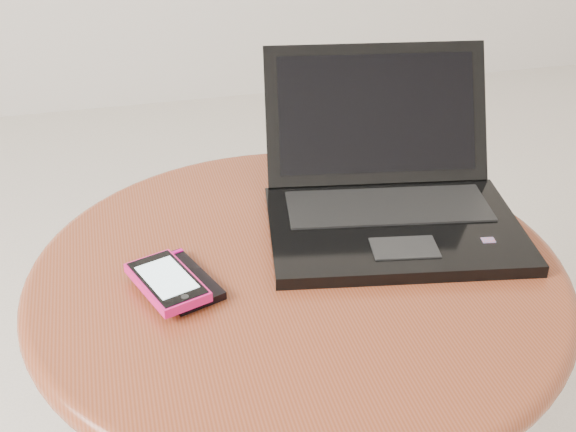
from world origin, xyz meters
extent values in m
cylinder|color=#592E1B|center=(-0.02, 0.09, 0.26)|extent=(0.10, 0.10, 0.46)
cylinder|color=maroon|center=(-0.02, 0.09, 0.51)|extent=(0.63, 0.63, 0.03)
torus|color=maroon|center=(-0.02, 0.09, 0.51)|extent=(0.66, 0.66, 0.03)
cube|color=black|center=(0.12, 0.13, 0.53)|extent=(0.35, 0.27, 0.02)
cube|color=black|center=(0.12, 0.17, 0.54)|extent=(0.28, 0.14, 0.00)
cube|color=black|center=(0.11, 0.07, 0.54)|extent=(0.09, 0.06, 0.00)
cube|color=red|center=(0.21, 0.06, 0.54)|extent=(0.02, 0.01, 0.00)
cube|color=black|center=(0.14, 0.28, 0.62)|extent=(0.32, 0.15, 0.18)
cube|color=black|center=(0.14, 0.28, 0.63)|extent=(0.29, 0.12, 0.15)
cube|color=black|center=(-0.16, 0.09, 0.53)|extent=(0.09, 0.12, 0.01)
cube|color=#C50773|center=(-0.18, 0.13, 0.53)|extent=(0.06, 0.03, 0.00)
cube|color=#DB146B|center=(-0.18, 0.07, 0.54)|extent=(0.09, 0.12, 0.01)
cube|color=black|center=(-0.18, 0.07, 0.54)|extent=(0.08, 0.11, 0.00)
cube|color=silver|center=(-0.18, 0.07, 0.54)|extent=(0.07, 0.09, 0.00)
cylinder|color=black|center=(-0.17, 0.03, 0.54)|extent=(0.01, 0.01, 0.00)
camera|label=1|loc=(-0.22, -0.64, 1.03)|focal=47.06mm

